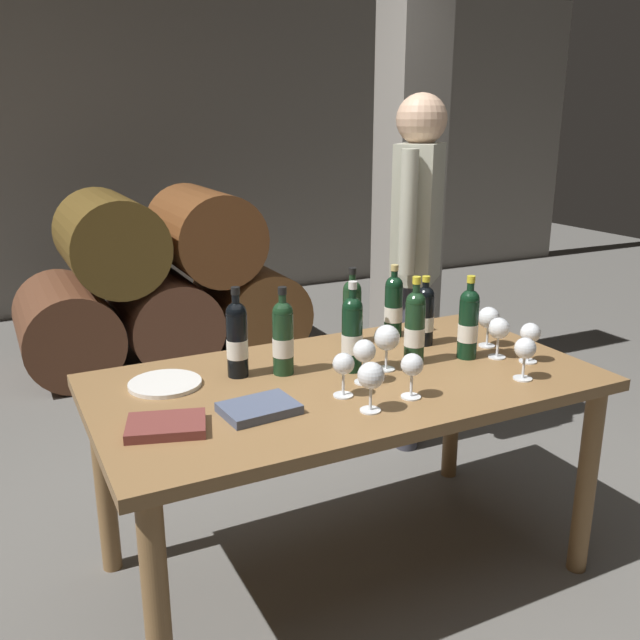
{
  "coord_description": "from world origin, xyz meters",
  "views": [
    {
      "loc": [
        -1.06,
        -1.91,
        1.62
      ],
      "look_at": [
        0.0,
        0.2,
        0.91
      ],
      "focal_mm": 38.55,
      "sensor_mm": 36.0,
      "label": 1
    }
  ],
  "objects_px": {
    "wine_glass_2": "(364,352)",
    "wine_glass_5": "(371,377)",
    "wine_bottle_5": "(283,337)",
    "wine_bottle_6": "(468,323)",
    "wine_glass_8": "(387,339)",
    "wine_glass_1": "(499,330)",
    "wine_glass_4": "(343,366)",
    "wine_glass_3": "(412,367)",
    "dining_table": "(346,402)",
    "wine_bottle_3": "(352,311)",
    "leather_ledger": "(166,426)",
    "wine_glass_7": "(489,319)",
    "sommelier_presenting": "(417,242)",
    "wine_bottle_1": "(237,338)",
    "wine_bottle_0": "(394,305)",
    "wine_bottle_7": "(425,315)",
    "wine_glass_6": "(530,334)",
    "wine_glass_0": "(525,350)",
    "wine_bottle_2": "(352,333)",
    "serving_plate": "(165,384)",
    "wine_bottle_4": "(415,327)",
    "tasting_notebook": "(259,408)"
  },
  "relations": [
    {
      "from": "wine_bottle_0",
      "to": "wine_glass_3",
      "type": "relative_size",
      "value": 2.0
    },
    {
      "from": "wine_glass_4",
      "to": "serving_plate",
      "type": "height_order",
      "value": "wine_glass_4"
    },
    {
      "from": "wine_bottle_6",
      "to": "wine_glass_4",
      "type": "distance_m",
      "value": 0.59
    },
    {
      "from": "sommelier_presenting",
      "to": "wine_bottle_6",
      "type": "bearing_deg",
      "value": -110.89
    },
    {
      "from": "dining_table",
      "to": "wine_bottle_1",
      "type": "distance_m",
      "value": 0.43
    },
    {
      "from": "dining_table",
      "to": "wine_glass_0",
      "type": "bearing_deg",
      "value": -28.38
    },
    {
      "from": "wine_glass_5",
      "to": "serving_plate",
      "type": "distance_m",
      "value": 0.7
    },
    {
      "from": "wine_bottle_5",
      "to": "wine_bottle_6",
      "type": "xyz_separation_m",
      "value": [
        0.67,
        -0.15,
        0.0
      ]
    },
    {
      "from": "wine_bottle_3",
      "to": "leather_ledger",
      "type": "height_order",
      "value": "wine_bottle_3"
    },
    {
      "from": "wine_bottle_5",
      "to": "wine_bottle_0",
      "type": "bearing_deg",
      "value": 18.58
    },
    {
      "from": "wine_glass_5",
      "to": "wine_glass_6",
      "type": "bearing_deg",
      "value": 9.01
    },
    {
      "from": "wine_glass_2",
      "to": "wine_bottle_2",
      "type": "bearing_deg",
      "value": 80.61
    },
    {
      "from": "wine_bottle_7",
      "to": "wine_glass_3",
      "type": "relative_size",
      "value": 1.86
    },
    {
      "from": "wine_bottle_1",
      "to": "wine_glass_1",
      "type": "distance_m",
      "value": 0.95
    },
    {
      "from": "wine_bottle_7",
      "to": "tasting_notebook",
      "type": "relative_size",
      "value": 1.24
    },
    {
      "from": "wine_glass_3",
      "to": "dining_table",
      "type": "bearing_deg",
      "value": 111.89
    },
    {
      "from": "wine_glass_0",
      "to": "wine_glass_6",
      "type": "distance_m",
      "value": 0.18
    },
    {
      "from": "wine_bottle_3",
      "to": "wine_glass_7",
      "type": "bearing_deg",
      "value": -30.99
    },
    {
      "from": "serving_plate",
      "to": "wine_glass_2",
      "type": "bearing_deg",
      "value": -24.3
    },
    {
      "from": "wine_glass_3",
      "to": "wine_glass_5",
      "type": "height_order",
      "value": "wine_glass_5"
    },
    {
      "from": "wine_glass_1",
      "to": "wine_glass_4",
      "type": "xyz_separation_m",
      "value": [
        -0.68,
        -0.06,
        -0.01
      ]
    },
    {
      "from": "wine_glass_3",
      "to": "leather_ledger",
      "type": "distance_m",
      "value": 0.77
    },
    {
      "from": "wine_glass_5",
      "to": "wine_glass_7",
      "type": "height_order",
      "value": "same"
    },
    {
      "from": "wine_glass_4",
      "to": "wine_glass_3",
      "type": "bearing_deg",
      "value": -29.61
    },
    {
      "from": "wine_bottle_2",
      "to": "wine_bottle_3",
      "type": "xyz_separation_m",
      "value": [
        0.15,
        0.26,
        -0.01
      ]
    },
    {
      "from": "wine_bottle_7",
      "to": "leather_ledger",
      "type": "height_order",
      "value": "wine_bottle_7"
    },
    {
      "from": "wine_bottle_2",
      "to": "wine_bottle_4",
      "type": "xyz_separation_m",
      "value": [
        0.24,
        -0.03,
        -0.0
      ]
    },
    {
      "from": "wine_glass_3",
      "to": "wine_glass_4",
      "type": "xyz_separation_m",
      "value": [
        -0.19,
        0.11,
        -0.0
      ]
    },
    {
      "from": "wine_glass_2",
      "to": "wine_glass_5",
      "type": "height_order",
      "value": "wine_glass_5"
    },
    {
      "from": "wine_glass_1",
      "to": "serving_plate",
      "type": "distance_m",
      "value": 1.2
    },
    {
      "from": "wine_bottle_6",
      "to": "sommelier_presenting",
      "type": "xyz_separation_m",
      "value": [
        0.29,
        0.77,
        0.15
      ]
    },
    {
      "from": "wine_bottle_6",
      "to": "wine_glass_1",
      "type": "xyz_separation_m",
      "value": [
        0.1,
        -0.05,
        -0.02
      ]
    },
    {
      "from": "wine_glass_6",
      "to": "wine_bottle_3",
      "type": "bearing_deg",
      "value": 134.45
    },
    {
      "from": "wine_bottle_0",
      "to": "wine_glass_3",
      "type": "distance_m",
      "value": 0.64
    },
    {
      "from": "wine_glass_4",
      "to": "sommelier_presenting",
      "type": "height_order",
      "value": "sommelier_presenting"
    },
    {
      "from": "wine_bottle_1",
      "to": "wine_bottle_7",
      "type": "relative_size",
      "value": 1.15
    },
    {
      "from": "wine_bottle_6",
      "to": "wine_glass_7",
      "type": "relative_size",
      "value": 1.96
    },
    {
      "from": "wine_bottle_0",
      "to": "wine_glass_3",
      "type": "bearing_deg",
      "value": -117.2
    },
    {
      "from": "wine_bottle_2",
      "to": "wine_bottle_6",
      "type": "xyz_separation_m",
      "value": [
        0.44,
        -0.07,
        -0.0
      ]
    },
    {
      "from": "wine_bottle_6",
      "to": "wine_glass_8",
      "type": "relative_size",
      "value": 1.88
    },
    {
      "from": "wine_bottle_4",
      "to": "wine_bottle_6",
      "type": "bearing_deg",
      "value": -10.41
    },
    {
      "from": "wine_bottle_6",
      "to": "sommelier_presenting",
      "type": "bearing_deg",
      "value": 69.11
    },
    {
      "from": "wine_glass_8",
      "to": "wine_bottle_0",
      "type": "bearing_deg",
      "value": 54.09
    },
    {
      "from": "wine_glass_1",
      "to": "wine_glass_7",
      "type": "relative_size",
      "value": 0.97
    },
    {
      "from": "wine_glass_2",
      "to": "wine_glass_8",
      "type": "distance_m",
      "value": 0.15
    },
    {
      "from": "wine_glass_7",
      "to": "serving_plate",
      "type": "bearing_deg",
      "value": 172.63
    },
    {
      "from": "wine_glass_3",
      "to": "wine_glass_8",
      "type": "relative_size",
      "value": 0.89
    },
    {
      "from": "wine_bottle_6",
      "to": "wine_glass_3",
      "type": "xyz_separation_m",
      "value": [
        -0.39,
        -0.22,
        -0.03
      ]
    },
    {
      "from": "dining_table",
      "to": "wine_glass_2",
      "type": "relative_size",
      "value": 11.26
    },
    {
      "from": "wine_bottle_0",
      "to": "wine_glass_4",
      "type": "xyz_separation_m",
      "value": [
        -0.48,
        -0.46,
        -0.02
      ]
    }
  ]
}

